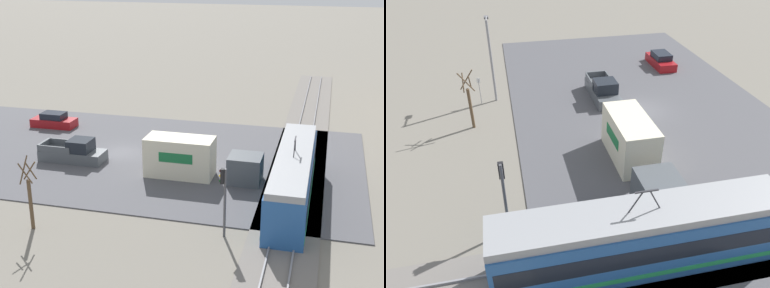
{
  "view_description": "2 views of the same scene",
  "coord_description": "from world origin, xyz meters",
  "views": [
    {
      "loc": [
        41.1,
        17.4,
        16.34
      ],
      "look_at": [
        1.56,
        7.01,
        2.05
      ],
      "focal_mm": 50.0,
      "sensor_mm": 36.0,
      "label": 1
    },
    {
      "loc": [
        11.61,
        27.03,
        15.26
      ],
      "look_at": [
        7.35,
        7.44,
        2.24
      ],
      "focal_mm": 35.0,
      "sensor_mm": 36.0,
      "label": 2
    }
  ],
  "objects": [
    {
      "name": "box_truck",
      "position": [
        3.53,
        7.8,
        1.51
      ],
      "size": [
        2.49,
        9.1,
        3.11
      ],
      "color": "#4C5156",
      "rests_on": "ground"
    },
    {
      "name": "traffic_light_pole",
      "position": [
        12.19,
        11.78,
        2.96
      ],
      "size": [
        0.28,
        0.47,
        4.5
      ],
      "color": "#47474C",
      "rests_on": "ground"
    },
    {
      "name": "ground_plane",
      "position": [
        0.0,
        0.0,
        0.0
      ],
      "size": [
        320.0,
        320.0,
        0.0
      ],
      "primitive_type": "plane",
      "color": "slate"
    },
    {
      "name": "rail_bed",
      "position": [
        0.0,
        15.47,
        0.05
      ],
      "size": [
        74.78,
        4.4,
        0.22
      ],
      "color": "slate",
      "rests_on": "ground"
    },
    {
      "name": "sedan_car_0",
      "position": [
        -5.57,
        -9.36,
        0.69
      ],
      "size": [
        1.9,
        4.46,
        1.48
      ],
      "color": "maroon",
      "rests_on": "ground"
    },
    {
      "name": "road_surface",
      "position": [
        0.0,
        0.0,
        0.04
      ],
      "size": [
        22.1,
        41.65,
        0.08
      ],
      "color": "#4C4C51",
      "rests_on": "ground"
    },
    {
      "name": "pickup_truck",
      "position": [
        2.75,
        -2.97,
        0.81
      ],
      "size": [
        2.09,
        5.53,
        1.95
      ],
      "color": "#4C5156",
      "rests_on": "ground"
    },
    {
      "name": "light_rail_tram",
      "position": [
        6.04,
        15.47,
        1.79
      ],
      "size": [
        14.21,
        2.6,
        4.65
      ],
      "color": "#235193",
      "rests_on": "ground"
    },
    {
      "name": "street_tree",
      "position": [
        14.26,
        -0.14,
        2.18
      ],
      "size": [
        1.13,
        0.94,
        4.78
      ],
      "color": "brown",
      "rests_on": "ground"
    }
  ]
}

